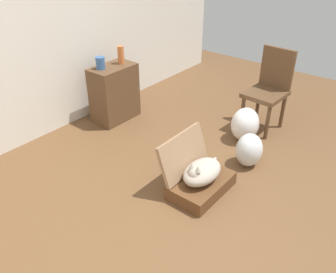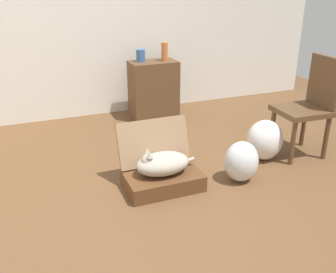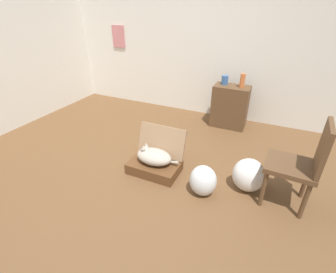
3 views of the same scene
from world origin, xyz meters
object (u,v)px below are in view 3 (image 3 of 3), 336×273
Objects in this scene: plastic_bag_white at (203,181)px; suitcase_base at (154,167)px; cat at (153,156)px; vase_short at (242,81)px; vase_tall at (225,80)px; side_table at (230,107)px; plastic_bag_clear at (249,175)px; chair at (301,163)px.

suitcase_base is at bearing 168.88° from plastic_bag_white.
cat reaches higher than plastic_bag_white.
vase_short is (0.01, 1.78, 0.62)m from plastic_bag_white.
vase_tall reaches higher than suitcase_base.
plastic_bag_clear is at bearing -70.01° from side_table.
plastic_bag_clear is at bearing -92.13° from chair.
vase_tall is (-0.27, 1.84, 0.58)m from plastic_bag_white.
plastic_bag_white is 1.89m from vase_short.
suitcase_base is 1.18× the size of cat.
suitcase_base is at bearing -107.62° from side_table.
vase_tall is 0.15× the size of chair.
chair reaches higher than cat.
vase_short reaches higher than cat.
plastic_bag_white is (0.66, -0.13, 0.11)m from suitcase_base.
vase_short is at bearing 67.98° from suitcase_base.
vase_short is (0.68, 1.66, 0.57)m from cat.
plastic_bag_clear is at bearing -66.09° from vase_tall.
side_table is at bearing 94.02° from plastic_bag_white.
side_table is at bearing -16.87° from vase_tall.
plastic_bag_white is 0.51m from plastic_bag_clear.
plastic_bag_white is at bearing -11.01° from cat.
plastic_bag_clear is (0.43, 0.28, 0.02)m from plastic_bag_white.
plastic_bag_clear reaches higher than cat.
suitcase_base is at bearing -102.85° from vase_tall.
suitcase_base is 1.58× the size of plastic_bag_clear.
side_table reaches higher than plastic_bag_white.
vase_short is at bearing 105.33° from plastic_bag_clear.
chair is at bearing 4.15° from suitcase_base.
plastic_bag_white is at bearing -11.12° from suitcase_base.
cat is 2.43× the size of vase_short.
vase_tall is (-0.14, 0.04, 0.41)m from side_table.
cat is 1.88m from vase_short.
suitcase_base is 0.65× the size of chair.
suitcase_base is 1.58m from chair.
plastic_bag_white is at bearing -71.65° from chair.
vase_short is 1.79m from chair.
suitcase_base is 4.35× the size of vase_tall.
plastic_bag_white is 1.95m from vase_tall.
chair is at bearing 4.11° from cat.
cat is 1.56m from chair.
vase_short is at bearing -148.33° from chair.
vase_tall reaches higher than plastic_bag_white.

